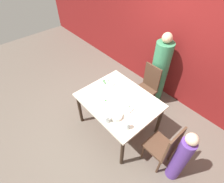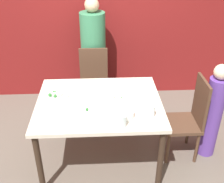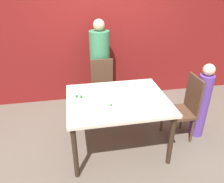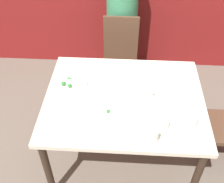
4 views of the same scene
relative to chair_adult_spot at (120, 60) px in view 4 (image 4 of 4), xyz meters
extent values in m
plane|color=#60564C|center=(0.06, -0.87, -0.52)|extent=(10.00, 10.00, 0.00)
cube|color=beige|center=(0.06, -0.87, 0.24)|extent=(1.31, 1.06, 0.04)
cylinder|color=#332319|center=(-0.53, -1.34, -0.15)|extent=(0.06, 0.06, 0.74)
cylinder|color=#332319|center=(0.66, -1.34, -0.15)|extent=(0.06, 0.06, 0.74)
cylinder|color=#332319|center=(-0.53, -0.41, -0.15)|extent=(0.06, 0.06, 0.74)
cylinder|color=#332319|center=(0.66, -0.41, -0.15)|extent=(0.06, 0.06, 0.74)
cube|color=#4C3323|center=(0.00, -0.08, -0.09)|extent=(0.40, 0.40, 0.04)
cube|color=#4C3323|center=(0.00, 0.11, 0.20)|extent=(0.38, 0.03, 0.54)
cylinder|color=#4C3323|center=(-0.17, -0.24, -0.31)|extent=(0.04, 0.04, 0.41)
cylinder|color=#4C3323|center=(0.16, -0.24, -0.31)|extent=(0.04, 0.04, 0.41)
cylinder|color=#4C3323|center=(-0.17, 0.09, -0.31)|extent=(0.04, 0.04, 0.41)
cylinder|color=#4C3323|center=(0.16, 0.09, -0.31)|extent=(0.04, 0.04, 0.41)
cylinder|color=#4C3323|center=(0.82, -0.68, -0.31)|extent=(0.04, 0.04, 0.41)
cylinder|color=#4C3323|center=(0.82, -1.01, -0.31)|extent=(0.04, 0.04, 0.41)
cylinder|color=#387F56|center=(0.00, 0.34, 0.18)|extent=(0.35, 0.35, 1.40)
cylinder|color=white|center=(0.30, -1.16, 0.29)|extent=(0.19, 0.19, 0.06)
cylinder|color=#BC5123|center=(0.30, -1.16, 0.32)|extent=(0.17, 0.17, 0.01)
cylinder|color=white|center=(-0.01, -1.09, 0.27)|extent=(0.25, 0.25, 0.02)
ellipsoid|color=white|center=(0.00, -1.06, 0.29)|extent=(0.10, 0.10, 0.02)
cone|color=orange|center=(0.02, -1.05, 0.29)|extent=(0.01, 0.01, 0.03)
sphere|color=#2D702D|center=(-0.06, -1.07, 0.29)|extent=(0.03, 0.03, 0.03)
cone|color=orange|center=(0.02, -1.08, 0.29)|extent=(0.02, 0.02, 0.03)
cylinder|color=white|center=(-0.39, -0.75, 0.27)|extent=(0.25, 0.25, 0.02)
ellipsoid|color=white|center=(-0.39, -0.74, 0.29)|extent=(0.13, 0.13, 0.02)
sphere|color=#2D702D|center=(-0.40, -0.80, 0.30)|extent=(0.04, 0.04, 0.04)
sphere|color=#2D702D|center=(-0.46, -0.78, 0.30)|extent=(0.04, 0.04, 0.04)
sphere|color=#2D702D|center=(-0.41, -0.71, 0.29)|extent=(0.03, 0.03, 0.03)
sphere|color=#2D702D|center=(-0.43, -0.71, 0.29)|extent=(0.03, 0.03, 0.03)
cylinder|color=white|center=(0.26, -0.91, 0.27)|extent=(0.27, 0.27, 0.02)
ellipsoid|color=white|center=(0.28, -0.91, 0.29)|extent=(0.11, 0.11, 0.03)
cone|color=orange|center=(0.22, -0.84, 0.29)|extent=(0.01, 0.01, 0.02)
sphere|color=#2D702D|center=(0.30, -0.87, 0.29)|extent=(0.03, 0.03, 0.03)
cylinder|color=silver|center=(0.27, -1.32, 0.32)|extent=(0.07, 0.07, 0.12)
cylinder|color=silver|center=(0.56, -1.17, 0.32)|extent=(0.07, 0.07, 0.12)
cube|color=white|center=(-0.04, -0.82, 0.26)|extent=(0.14, 0.14, 0.01)
cube|color=silver|center=(-0.27, -1.02, 0.26)|extent=(0.18, 0.07, 0.01)
camera|label=1|loc=(1.52, -2.32, 2.47)|focal=28.00mm
camera|label=2|loc=(0.07, -3.37, 1.84)|focal=45.00mm
camera|label=3|loc=(-0.46, -3.30, 1.66)|focal=35.00mm
camera|label=4|loc=(0.07, -2.54, 1.87)|focal=45.00mm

